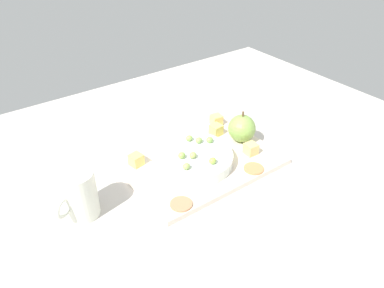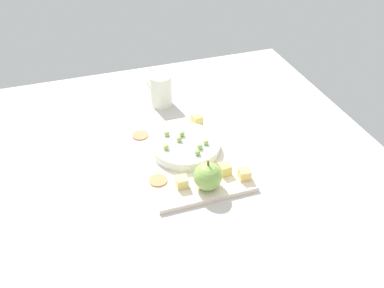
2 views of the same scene
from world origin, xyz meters
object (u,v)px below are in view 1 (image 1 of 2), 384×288
at_px(cheese_cube_0, 216,130).
at_px(cheese_cube_2, 136,160).
at_px(cheese_cube_3, 216,120).
at_px(grape_0, 199,140).
at_px(serving_dish, 193,158).
at_px(cup, 78,193).
at_px(cracker_0, 181,204).
at_px(cheese_cube_1, 251,149).
at_px(platter, 201,162).
at_px(apple_whole, 241,128).
at_px(grape_2, 193,155).
at_px(grape_3, 189,138).
at_px(grape_1, 213,161).
at_px(grape_4, 182,155).
at_px(grape_6, 210,140).
at_px(cracker_1, 254,169).
at_px(grape_5, 186,166).

relative_size(cheese_cube_0, cheese_cube_2, 1.00).
distance_m(cheese_cube_3, grape_0, 0.14).
xyz_separation_m(serving_dish, cup, (-0.26, 0.01, 0.02)).
bearing_deg(cracker_0, cheese_cube_1, 11.67).
xyz_separation_m(platter, cheese_cube_1, (0.11, -0.05, 0.02)).
bearing_deg(apple_whole, cup, 179.95).
xyz_separation_m(grape_2, grape_3, (0.03, 0.06, -0.00)).
xyz_separation_m(grape_1, grape_4, (-0.04, 0.05, -0.00)).
relative_size(apple_whole, grape_4, 4.11).
bearing_deg(apple_whole, serving_dish, -176.26).
bearing_deg(cheese_cube_1, grape_6, 138.44).
xyz_separation_m(cheese_cube_3, grape_4, (-0.18, -0.10, 0.02)).
xyz_separation_m(cheese_cube_2, cheese_cube_3, (0.25, 0.03, 0.00)).
height_order(cracker_0, grape_1, grape_1).
height_order(platter, grape_2, grape_2).
distance_m(platter, grape_6, 0.05).
height_order(cracker_1, grape_6, grape_6).
bearing_deg(apple_whole, platter, -175.60).
height_order(apple_whole, cheese_cube_3, apple_whole).
bearing_deg(serving_dish, grape_1, -77.46).
height_order(apple_whole, grape_6, apple_whole).
relative_size(grape_3, cup, 0.17).
xyz_separation_m(cheese_cube_3, cup, (-0.41, -0.09, 0.02)).
height_order(platter, serving_dish, serving_dish).
distance_m(grape_1, grape_5, 0.06).
bearing_deg(cheese_cube_3, grape_6, -136.54).
bearing_deg(cracker_0, serving_dish, 44.46).
distance_m(cheese_cube_0, grape_5, 0.19).
distance_m(serving_dish, grape_1, 0.06).
relative_size(serving_dish, grape_2, 11.02).
height_order(cheese_cube_2, grape_4, grape_4).
bearing_deg(cheese_cube_3, cracker_0, -141.52).
bearing_deg(cracker_1, grape_0, 114.60).
xyz_separation_m(apple_whole, grape_0, (-0.11, 0.02, -0.00)).
distance_m(cracker_0, grape_0, 0.19).
xyz_separation_m(cheese_cube_1, cup, (-0.39, 0.06, 0.02)).
xyz_separation_m(grape_2, cup, (-0.25, 0.02, 0.00)).
bearing_deg(platter, grape_0, 61.14).
height_order(cracker_0, grape_6, grape_6).
bearing_deg(apple_whole, grape_2, -171.71).
height_order(grape_4, grape_5, same).
relative_size(grape_1, cup, 0.17).
bearing_deg(cup, grape_3, 7.45).
distance_m(cracker_0, grape_4, 0.12).
relative_size(apple_whole, cracker_0, 1.52).
bearing_deg(grape_2, apple_whole, 8.29).
relative_size(grape_4, grape_5, 1.00).
distance_m(serving_dish, cracker_0, 0.14).
distance_m(serving_dish, cup, 0.26).
xyz_separation_m(cheese_cube_0, grape_3, (-0.09, -0.02, 0.02)).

